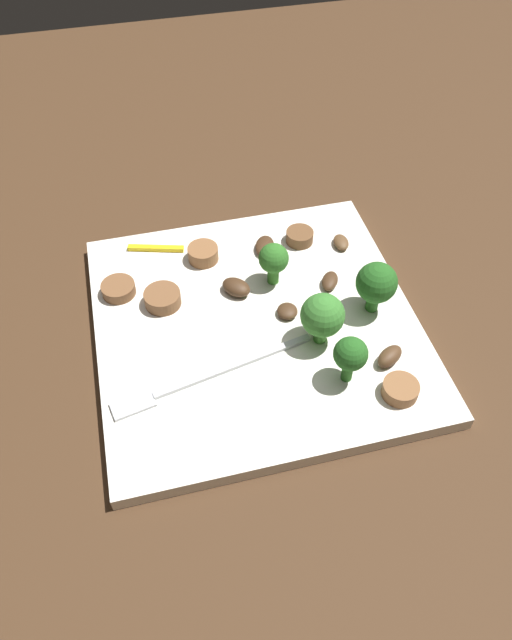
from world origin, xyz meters
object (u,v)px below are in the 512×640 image
Objects in this scene: broccoli_floret_3 at (322,316)px; mushroom_4 at (287,311)px; sausage_slice_1 at (400,389)px; mushroom_5 at (390,356)px; mushroom_0 at (265,246)px; mushroom_1 at (330,281)px; mushroom_3 at (236,287)px; fork at (200,379)px; sausage_slice_2 at (118,289)px; broccoli_floret_1 at (350,355)px; plate at (256,325)px; broccoli_floret_0 at (376,284)px; pepper_strip_1 at (156,248)px; mushroom_2 at (341,242)px; sausage_slice_4 at (203,254)px; sausage_slice_3 at (300,237)px; sausage_slice_0 at (163,298)px; broccoli_floret_2 at (274,260)px.

broccoli_floret_3 is 0.05m from mushroom_4.
mushroom_5 is at bearing -97.45° from sausage_slice_1.
mushroom_0 and mushroom_1 have the same top height.
broccoli_floret_3 is 1.86× the size of mushroom_5.
mushroom_0 is 0.07m from mushroom_3.
sausage_slice_2 is (0.06, -0.12, 0.00)m from fork.
mushroom_5 is (-0.16, 0.02, 0.00)m from fork.
broccoli_floret_1 is 0.05m from broccoli_floret_3.
broccoli_floret_1 is at bearing 101.07° from broccoli_floret_3.
plate is 0.11m from broccoli_floret_0.
sausage_slice_1 is 0.28m from pepper_strip_1.
broccoli_floret_1 reaches higher than mushroom_2.
mushroom_2 is (-0.17, -0.13, 0.00)m from fork.
sausage_slice_1 is at bearing 85.92° from mushroom_2.
sausage_slice_4 is 0.11m from mushroom_4.
mushroom_0 and mushroom_4 have the same top height.
fork is 6.21× the size of mushroom_3.
broccoli_floret_3 reaches higher than sausage_slice_4.
sausage_slice_1 is 0.20m from sausage_slice_3.
sausage_slice_1 is (-0.05, 0.07, -0.03)m from broccoli_floret_3.
plate is 10.01× the size of mushroom_3.
sausage_slice_3 is at bearing -81.06° from mushroom_1.
sausage_slice_0 reaches higher than plate.
broccoli_floret_2 is 1.61× the size of mushroom_5.
fork is at bearing 60.57° from mushroom_3.
sausage_slice_4 is 1.10× the size of mushroom_5.
sausage_slice_2 reaches higher than plate.
broccoli_floret_0 is 1.55× the size of sausage_slice_0.
mushroom_0 is at bearing -134.59° from fork.
mushroom_5 reaches higher than plate.
plate is 10.31× the size of sausage_slice_3.
sausage_slice_4 is at bearing -133.46° from sausage_slice_0.
mushroom_4 is at bearing 156.36° from sausage_slice_2.
plate is 0.09m from sausage_slice_0.
sausage_slice_4 is 0.98× the size of mushroom_0.
broccoli_floret_2 is 0.86× the size of broccoli_floret_3.
mushroom_0 is 0.18m from mushroom_5.
mushroom_0 is (0.03, -0.17, -0.03)m from broccoli_floret_1.
sausage_slice_2 is 0.11m from mushroom_3.
broccoli_floret_2 is at bearing -65.91° from sausage_slice_1.
plate is 0.11m from broccoli_floret_1.
fork is at bearing 37.61° from mushroom_2.
mushroom_0 is (-0.09, -0.14, 0.00)m from fork.
sausage_slice_2 is at bearing -32.14° from mushroom_5.
plate is at bearing 152.77° from sausage_slice_0.
broccoli_floret_2 is 0.14m from mushroom_5.
fork is 0.17m from mushroom_0.
mushroom_5 is at bearing 134.47° from mushroom_3.
sausage_slice_0 is (0.02, -0.09, 0.01)m from fork.
sausage_slice_3 is at bearing -143.34° from fork.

